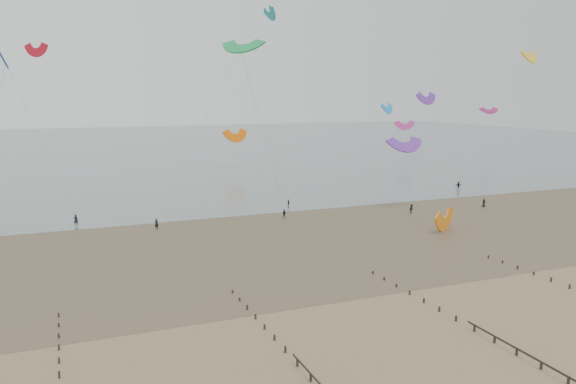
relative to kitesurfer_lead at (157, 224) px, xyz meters
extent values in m
plane|color=brown|center=(16.93, -45.60, -0.89)|extent=(500.00, 500.00, 0.00)
plane|color=#475654|center=(16.93, 154.40, -0.86)|extent=(500.00, 500.00, 0.00)
plane|color=#473A28|center=(16.93, -10.60, -0.87)|extent=(500.00, 500.00, 0.00)
ellipsoid|color=slate|center=(-1.07, -23.60, -0.88)|extent=(23.60, 14.36, 0.01)
ellipsoid|color=slate|center=(28.93, -7.60, -0.88)|extent=(33.64, 18.32, 0.01)
ellipsoid|color=slate|center=(61.93, -15.60, -0.88)|extent=(19.65, 13.67, 0.01)
cube|color=black|center=(-15.07, -46.75, -0.64)|extent=(0.16, 0.16, 0.59)
cube|color=black|center=(-15.07, -44.12, -0.65)|extent=(0.16, 0.16, 0.57)
cube|color=black|center=(-15.07, -41.49, -0.67)|extent=(0.16, 0.16, 0.54)
cube|color=black|center=(-15.07, -38.86, -0.68)|extent=(0.16, 0.16, 0.51)
cube|color=black|center=(-15.07, -36.23, -0.70)|extent=(0.16, 0.16, 0.48)
cube|color=black|center=(-15.07, -33.60, -0.71)|extent=(0.16, 0.16, 0.45)
cube|color=black|center=(2.93, -54.65, -0.60)|extent=(0.16, 0.16, 0.68)
cube|color=black|center=(2.93, -52.02, -0.61)|extent=(0.16, 0.16, 0.65)
cube|color=black|center=(2.93, -49.39, -0.63)|extent=(0.16, 0.16, 0.62)
cube|color=black|center=(2.93, -46.75, -0.64)|extent=(0.16, 0.16, 0.59)
cube|color=black|center=(2.93, -44.12, -0.65)|extent=(0.16, 0.16, 0.57)
cube|color=black|center=(2.93, -41.49, -0.67)|extent=(0.16, 0.16, 0.54)
cube|color=black|center=(2.93, -38.86, -0.68)|extent=(0.16, 0.16, 0.51)
cube|color=black|center=(2.93, -36.23, -0.70)|extent=(0.16, 0.16, 0.48)
cube|color=black|center=(2.93, -33.60, -0.71)|extent=(0.16, 0.16, 0.45)
cube|color=black|center=(20.93, -62.54, -0.55)|extent=(0.16, 0.16, 0.77)
cube|color=black|center=(20.93, -59.91, -0.57)|extent=(0.16, 0.16, 0.74)
cube|color=black|center=(20.93, -57.28, -0.58)|extent=(0.16, 0.16, 0.71)
cube|color=black|center=(20.93, -54.65, -0.60)|extent=(0.16, 0.16, 0.68)
cube|color=black|center=(20.93, -52.02, -0.61)|extent=(0.16, 0.16, 0.65)
cube|color=black|center=(20.93, -49.39, -0.63)|extent=(0.16, 0.16, 0.62)
cube|color=black|center=(20.93, -46.75, -0.64)|extent=(0.16, 0.16, 0.59)
cube|color=black|center=(20.93, -44.12, -0.65)|extent=(0.16, 0.16, 0.57)
cube|color=black|center=(20.93, -41.49, -0.67)|extent=(0.16, 0.16, 0.54)
cube|color=black|center=(20.93, -38.86, -0.68)|extent=(0.16, 0.16, 0.51)
cube|color=black|center=(20.93, -36.23, -0.70)|extent=(0.16, 0.16, 0.48)
cube|color=black|center=(20.93, -33.60, -0.71)|extent=(0.16, 0.16, 0.45)
cube|color=black|center=(38.93, -46.75, -0.64)|extent=(0.16, 0.16, 0.59)
cube|color=black|center=(38.93, -44.12, -0.65)|extent=(0.16, 0.16, 0.57)
cube|color=black|center=(38.93, -41.49, -0.67)|extent=(0.16, 0.16, 0.54)
cube|color=black|center=(38.93, -38.86, -0.68)|extent=(0.16, 0.16, 0.51)
cube|color=black|center=(38.93, -36.23, -0.70)|extent=(0.16, 0.16, 0.48)
cube|color=black|center=(38.93, -33.60, -0.71)|extent=(0.16, 0.16, 0.45)
imported|color=black|center=(0.00, 0.00, 0.00)|extent=(0.77, 0.69, 1.78)
imported|color=black|center=(26.77, 8.25, -0.08)|extent=(0.73, 1.02, 1.61)
imported|color=black|center=(45.87, -5.41, -0.01)|extent=(1.28, 0.97, 1.76)
imported|color=black|center=(22.62, 0.04, -0.12)|extent=(0.91, 0.82, 1.53)
imported|color=black|center=(62.70, -5.51, -0.11)|extent=(0.67, 0.86, 1.56)
imported|color=black|center=(71.48, 13.07, 0.04)|extent=(1.81, 0.96, 1.86)
imported|color=black|center=(-12.18, 7.81, 0.05)|extent=(0.71, 0.48, 1.88)
camera|label=1|loc=(-13.85, -91.16, 21.00)|focal=35.00mm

